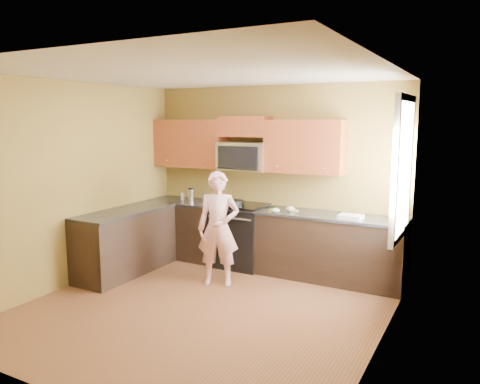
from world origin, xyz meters
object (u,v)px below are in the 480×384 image
Objects in this scene: stove at (240,235)px; frying_pan at (234,204)px; woman at (218,229)px; butter_tub at (273,212)px; travel_mug at (191,200)px; microwave at (244,170)px.

frying_pan is (-0.08, -0.04, 0.47)m from stove.
woman is 0.84m from frying_pan.
woman reaches higher than butter_tub.
travel_mug is (-0.89, 0.17, -0.03)m from frying_pan.
stove is 0.77m from butter_tub.
frying_pan is at bearing -10.89° from travel_mug.
butter_tub is at bearing -9.96° from frying_pan.
frying_pan is at bearing 83.15° from woman.
butter_tub is at bearing -10.69° from travel_mug.
travel_mug is at bearing 169.31° from butter_tub.
travel_mug is (-1.58, 0.30, 0.00)m from butter_tub.
stove is 7.97× the size of butter_tub.
microwave reaches higher than butter_tub.
microwave is 1.10m from travel_mug.
butter_tub is 1.61m from travel_mug.
woman is (0.12, -0.84, 0.29)m from stove.
stove is 1.07m from travel_mug.
woman is at bearing -41.58° from travel_mug.
frying_pan is at bearing 169.58° from butter_tub.
travel_mug is (-0.97, 0.00, -0.53)m from microwave.
butter_tub is (0.49, 0.67, 0.16)m from woman.
stove is 0.98m from microwave.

